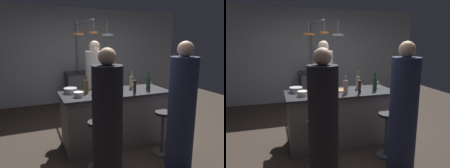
% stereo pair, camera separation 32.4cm
% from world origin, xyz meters
% --- Properties ---
extents(ground_plane, '(9.00, 9.00, 0.00)m').
position_xyz_m(ground_plane, '(0.00, 0.00, 0.00)').
color(ground_plane, '#382D26').
extents(back_wall, '(6.40, 0.16, 2.60)m').
position_xyz_m(back_wall, '(0.00, 2.85, 1.30)').
color(back_wall, '#9EA3A8').
rests_on(back_wall, ground_plane).
extents(kitchen_island, '(1.80, 0.72, 0.90)m').
position_xyz_m(kitchen_island, '(0.00, 0.00, 0.45)').
color(kitchen_island, slate).
rests_on(kitchen_island, ground_plane).
extents(stove_range, '(0.80, 0.64, 0.89)m').
position_xyz_m(stove_range, '(0.00, 2.45, 0.45)').
color(stove_range, '#47474C').
rests_on(stove_range, ground_plane).
extents(chef, '(0.36, 0.36, 1.73)m').
position_xyz_m(chef, '(-0.09, 0.82, 0.80)').
color(chef, white).
rests_on(chef, ground_plane).
extents(bar_stool_left, '(0.28, 0.28, 0.68)m').
position_xyz_m(bar_stool_left, '(-0.52, -0.62, 0.38)').
color(bar_stool_left, '#4C4C51').
rests_on(bar_stool_left, ground_plane).
extents(guest_left, '(0.35, 0.35, 1.66)m').
position_xyz_m(guest_left, '(-0.52, -1.01, 0.77)').
color(guest_left, black).
rests_on(guest_left, ground_plane).
extents(bar_stool_right, '(0.28, 0.28, 0.68)m').
position_xyz_m(bar_stool_right, '(0.53, -0.62, 0.38)').
color(bar_stool_right, '#4C4C51').
rests_on(bar_stool_right, ground_plane).
extents(guest_right, '(0.36, 0.36, 1.73)m').
position_xyz_m(guest_right, '(0.55, -0.98, 0.80)').
color(guest_right, '#262D4C').
rests_on(guest_right, ground_plane).
extents(overhead_pot_rack, '(0.91, 1.57, 2.17)m').
position_xyz_m(overhead_pot_rack, '(0.03, 1.79, 1.67)').
color(overhead_pot_rack, gray).
rests_on(overhead_pot_rack, ground_plane).
extents(potted_plant, '(0.36, 0.36, 0.52)m').
position_xyz_m(potted_plant, '(1.74, 1.10, 0.30)').
color(potted_plant, brown).
rests_on(potted_plant, ground_plane).
extents(cutting_board, '(0.32, 0.22, 0.02)m').
position_xyz_m(cutting_board, '(-0.07, 0.06, 0.91)').
color(cutting_board, '#997047').
rests_on(cutting_board, kitchen_island).
extents(pepper_mill, '(0.05, 0.05, 0.21)m').
position_xyz_m(pepper_mill, '(0.25, -0.20, 1.01)').
color(pepper_mill, '#382319').
rests_on(pepper_mill, kitchen_island).
extents(wine_bottle_white, '(0.07, 0.07, 0.30)m').
position_xyz_m(wine_bottle_white, '(0.37, 0.14, 1.01)').
color(wine_bottle_white, gray).
rests_on(wine_bottle_white, kitchen_island).
extents(wine_bottle_rose, '(0.07, 0.07, 0.29)m').
position_xyz_m(wine_bottle_rose, '(0.04, -0.14, 1.01)').
color(wine_bottle_rose, '#B78C8E').
rests_on(wine_bottle_rose, kitchen_island).
extents(wine_bottle_green, '(0.07, 0.07, 0.30)m').
position_xyz_m(wine_bottle_green, '(0.58, -0.07, 1.02)').
color(wine_bottle_green, '#193D23').
rests_on(wine_bottle_green, kitchen_island).
extents(wine_bottle_amber, '(0.07, 0.07, 0.29)m').
position_xyz_m(wine_bottle_amber, '(-0.47, 0.08, 1.01)').
color(wine_bottle_amber, brown).
rests_on(wine_bottle_amber, kitchen_island).
extents(wine_bottle_red, '(0.07, 0.07, 0.29)m').
position_xyz_m(wine_bottle_red, '(-0.34, 0.02, 1.01)').
color(wine_bottle_red, '#143319').
rests_on(wine_bottle_red, kitchen_island).
extents(wine_glass_near_left_guest, '(0.07, 0.07, 0.15)m').
position_xyz_m(wine_glass_near_left_guest, '(0.73, 0.12, 1.01)').
color(wine_glass_near_left_guest, silver).
rests_on(wine_glass_near_left_guest, kitchen_island).
extents(wine_glass_by_chef, '(0.07, 0.07, 0.15)m').
position_xyz_m(wine_glass_by_chef, '(0.36, 0.01, 1.01)').
color(wine_glass_by_chef, silver).
rests_on(wine_glass_by_chef, kitchen_island).
extents(mixing_bowl_steel, '(0.21, 0.21, 0.08)m').
position_xyz_m(mixing_bowl_steel, '(-0.71, 0.18, 0.94)').
color(mixing_bowl_steel, '#B7B7BC').
rests_on(mixing_bowl_steel, kitchen_island).
extents(mixing_bowl_ceramic, '(0.15, 0.15, 0.08)m').
position_xyz_m(mixing_bowl_ceramic, '(-0.64, -0.10, 0.94)').
color(mixing_bowl_ceramic, silver).
rests_on(mixing_bowl_ceramic, kitchen_island).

